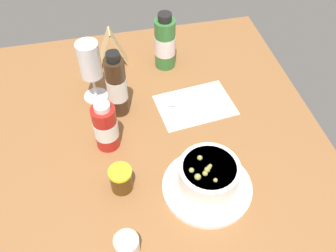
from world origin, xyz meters
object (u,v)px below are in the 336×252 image
(sauce_bottle_brown, at_px, (117,86))
(cutlery_setting, at_px, (194,105))
(creamer_jug, at_px, (127,245))
(wine_glass, at_px, (90,63))
(porridge_bowl, at_px, (208,178))
(sauce_bottle_green, at_px, (165,43))
(jam_jar, at_px, (121,179))
(sauce_bottle_red, at_px, (106,127))
(menu_card, at_px, (111,48))

(sauce_bottle_brown, bearing_deg, cutlery_setting, -97.01)
(creamer_jug, relative_size, wine_glass, 0.33)
(porridge_bowl, distance_m, sauce_bottle_green, 0.44)
(wine_glass, bearing_deg, jam_jar, -174.59)
(wine_glass, xyz_separation_m, sauce_bottle_red, (-0.17, -0.01, -0.05))
(jam_jar, bearing_deg, sauce_bottle_brown, -6.56)
(porridge_bowl, distance_m, jam_jar, 0.19)
(cutlery_setting, distance_m, sauce_bottle_green, 0.20)
(sauce_bottle_green, bearing_deg, sauce_bottle_brown, 135.42)
(porridge_bowl, xyz_separation_m, jam_jar, (0.04, 0.18, -0.01))
(menu_card, bearing_deg, sauce_bottle_brown, 178.01)
(porridge_bowl, distance_m, creamer_jug, 0.22)
(porridge_bowl, distance_m, cutlery_setting, 0.26)
(wine_glass, distance_m, sauce_bottle_brown, 0.09)
(sauce_bottle_red, distance_m, menu_card, 0.31)
(sauce_bottle_red, bearing_deg, porridge_bowl, -131.54)
(sauce_bottle_green, relative_size, sauce_bottle_red, 1.26)
(cutlery_setting, relative_size, sauce_bottle_brown, 1.12)
(creamer_jug, xyz_separation_m, sauce_bottle_red, (0.28, 0.00, 0.04))
(menu_card, bearing_deg, cutlery_setting, -139.97)
(cutlery_setting, height_order, wine_glass, wine_glass)
(cutlery_setting, xyz_separation_m, sauce_bottle_green, (0.18, 0.04, 0.07))
(cutlery_setting, bearing_deg, porridge_bowl, 171.25)
(jam_jar, distance_m, sauce_bottle_brown, 0.24)
(sauce_bottle_brown, relative_size, sauce_bottle_red, 1.39)
(cutlery_setting, xyz_separation_m, jam_jar, (-0.21, 0.22, 0.03))
(cutlery_setting, distance_m, wine_glass, 0.29)
(sauce_bottle_green, height_order, menu_card, sauce_bottle_green)
(jam_jar, distance_m, menu_card, 0.44)
(jam_jar, height_order, menu_card, menu_card)
(wine_glass, height_order, menu_card, wine_glass)
(porridge_bowl, bearing_deg, wine_glass, 31.14)
(porridge_bowl, bearing_deg, jam_jar, 76.20)
(sauce_bottle_brown, bearing_deg, wine_glass, 39.30)
(sauce_bottle_brown, xyz_separation_m, menu_card, (0.20, -0.01, -0.03))
(sauce_bottle_brown, height_order, sauce_bottle_red, sauce_bottle_brown)
(menu_card, bearing_deg, sauce_bottle_red, 170.84)
(jam_jar, xyz_separation_m, sauce_bottle_brown, (0.24, -0.03, 0.05))
(sauce_bottle_green, distance_m, sauce_bottle_red, 0.33)
(wine_glass, height_order, jam_jar, wine_glass)
(porridge_bowl, bearing_deg, sauce_bottle_brown, 28.90)
(porridge_bowl, relative_size, jam_jar, 3.22)
(sauce_bottle_green, relative_size, menu_card, 1.50)
(creamer_jug, relative_size, sauce_bottle_red, 0.42)
(creamer_jug, bearing_deg, sauce_bottle_green, -19.66)
(sauce_bottle_green, xyz_separation_m, menu_card, (0.04, 0.15, -0.02))
(jam_jar, height_order, sauce_bottle_green, sauce_bottle_green)
(wine_glass, height_order, sauce_bottle_brown, sauce_bottle_brown)
(sauce_bottle_green, bearing_deg, porridge_bowl, 179.84)
(menu_card, bearing_deg, jam_jar, 175.53)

